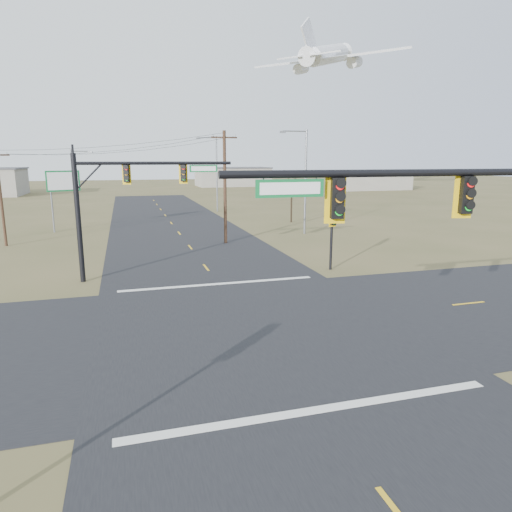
# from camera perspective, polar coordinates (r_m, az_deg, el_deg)

# --- Properties ---
(ground) EXTENTS (320.00, 320.00, 0.00)m
(ground) POSITION_cam_1_polar(r_m,az_deg,el_deg) (21.24, -0.56, -8.77)
(ground) COLOR brown
(ground) RESTS_ON ground
(road_ew) EXTENTS (160.00, 14.00, 0.02)m
(road_ew) POSITION_cam_1_polar(r_m,az_deg,el_deg) (21.24, -0.56, -8.75)
(road_ew) COLOR black
(road_ew) RESTS_ON ground
(road_ns) EXTENTS (14.00, 160.00, 0.02)m
(road_ns) POSITION_cam_1_polar(r_m,az_deg,el_deg) (21.23, -0.56, -8.74)
(road_ns) COLOR black
(road_ns) RESTS_ON ground
(stop_bar_near) EXTENTS (12.00, 0.40, 0.01)m
(stop_bar_near) POSITION_cam_1_polar(r_m,az_deg,el_deg) (14.83, 7.66, -18.51)
(stop_bar_near) COLOR silver
(stop_bar_near) RESTS_ON road_ns
(stop_bar_far) EXTENTS (12.00, 0.40, 0.01)m
(stop_bar_far) POSITION_cam_1_polar(r_m,az_deg,el_deg) (28.18, -4.67, -3.48)
(stop_bar_far) COLOR silver
(stop_bar_far) RESTS_ON road_ns
(mast_arm_near) EXTENTS (11.26, 0.52, 7.77)m
(mast_arm_near) POSITION_cam_1_polar(r_m,az_deg,el_deg) (14.67, 25.83, 3.35)
(mast_arm_near) COLOR black
(mast_arm_near) RESTS_ON ground
(mast_arm_far) EXTENTS (9.75, 0.57, 7.90)m
(mast_arm_far) POSITION_cam_1_polar(r_m,az_deg,el_deg) (29.70, -16.15, 7.90)
(mast_arm_far) COLOR black
(mast_arm_far) RESTS_ON ground
(pedestal_signal_ne) EXTENTS (0.62, 0.54, 4.40)m
(pedestal_signal_ne) POSITION_cam_1_polar(r_m,az_deg,el_deg) (31.52, 9.57, 3.95)
(pedestal_signal_ne) COLOR black
(pedestal_signal_ne) RESTS_ON ground
(utility_pole_near) EXTENTS (2.42, 0.62, 10.00)m
(utility_pole_near) POSITION_cam_1_polar(r_m,az_deg,el_deg) (41.32, -3.91, 8.71)
(utility_pole_near) COLOR #412B1C
(utility_pole_near) RESTS_ON ground
(utility_pole_far) EXTENTS (2.05, 0.60, 8.48)m
(utility_pole_far) POSITION_cam_1_polar(r_m,az_deg,el_deg) (45.67, -29.30, 6.60)
(utility_pole_far) COLOR #412B1C
(utility_pole_far) RESTS_ON ground
(highway_sign) EXTENTS (3.19, 1.36, 6.39)m
(highway_sign) POSITION_cam_1_polar(r_m,az_deg,el_deg) (51.98, -22.89, 7.72)
(highway_sign) COLOR slate
(highway_sign) RESTS_ON ground
(streetlight_a) EXTENTS (2.91, 0.35, 10.44)m
(streetlight_a) POSITION_cam_1_polar(r_m,az_deg,el_deg) (46.83, 5.96, 9.89)
(streetlight_a) COLOR slate
(streetlight_a) RESTS_ON ground
(streetlight_b) EXTENTS (2.99, 0.32, 10.75)m
(streetlight_b) POSITION_cam_1_polar(r_m,az_deg,el_deg) (67.44, -5.13, 10.68)
(streetlight_b) COLOR slate
(streetlight_b) RESTS_ON ground
(streetlight_c) EXTENTS (2.41, 0.33, 8.63)m
(streetlight_c) POSITION_cam_1_polar(r_m,az_deg,el_deg) (56.82, -21.67, 8.45)
(streetlight_c) COLOR slate
(streetlight_c) RESTS_ON ground
(bare_tree_c) EXTENTS (3.10, 3.10, 6.19)m
(bare_tree_c) POSITION_cam_1_polar(r_m,az_deg,el_deg) (55.58, 4.49, 9.20)
(bare_tree_c) COLOR black
(bare_tree_c) RESTS_ON ground
(warehouse_mid) EXTENTS (20.00, 12.00, 5.00)m
(warehouse_mid) POSITION_cam_1_polar(r_m,az_deg,el_deg) (132.74, -2.95, 9.81)
(warehouse_mid) COLOR gray
(warehouse_mid) RESTS_ON ground
(warehouse_right) EXTENTS (18.00, 10.00, 4.50)m
(warehouse_right) POSITION_cam_1_polar(r_m,az_deg,el_deg) (120.46, 14.13, 9.13)
(warehouse_right) COLOR gray
(warehouse_right) RESTS_ON ground
(jet_airliner) EXTENTS (31.41, 31.27, 14.40)m
(jet_airliner) POSITION_cam_1_polar(r_m,az_deg,el_deg) (101.91, 8.90, 23.60)
(jet_airliner) COLOR white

